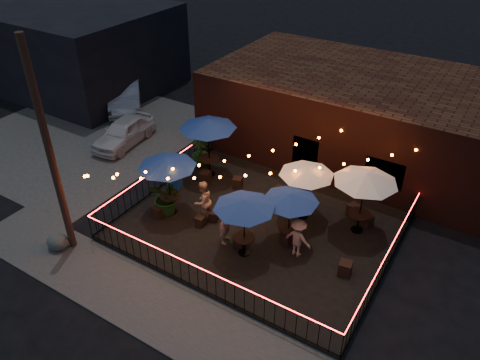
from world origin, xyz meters
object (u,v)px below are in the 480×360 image
Objects in this scene: utility_pole at (50,154)px; cooler at (175,179)px; cafe_table_1 at (208,125)px; cafe_table_2 at (244,204)px; cafe_table_4 at (291,198)px; cafe_table_5 at (366,178)px; cafe_table_3 at (307,171)px; cafe_table_0 at (167,163)px; boulder at (58,242)px.

utility_pole is 6.13m from cooler.
cafe_table_1 reaches higher than cafe_table_2.
cafe_table_4 is 1.00× the size of cafe_table_5.
cafe_table_5 is at bearing 48.60° from cafe_table_2.
cafe_table_1 is 5.07m from cafe_table_3.
cafe_table_5 is at bearing 8.95° from cafe_table_3.
cafe_table_0 is 0.96× the size of cafe_table_4.
cafe_table_0 is at bearing -157.21° from cafe_table_5.
utility_pole reaches higher than cooler.
cafe_table_2 is 2.76× the size of boulder.
cafe_table_5 reaches higher than cafe_table_4.
boulder is (-0.33, -0.38, -3.66)m from utility_pole.
cafe_table_1 is 5.59m from cafe_table_2.
cafe_table_0 is 0.86× the size of cafe_table_1.
cafe_table_3 is 6.07m from cooler.
cafe_table_5 is (6.87, 2.88, 0.08)m from cafe_table_0.
cooler is (-5.93, 0.71, -1.66)m from cafe_table_4.
utility_pole is at bearing -152.95° from cafe_table_2.
cafe_table_0 is at bearing -151.58° from cafe_table_3.
cafe_table_4 is (1.08, 1.35, -0.13)m from cafe_table_2.
cooler is at bearing 79.78° from utility_pole.
cafe_table_4 is 8.75m from boulder.
cafe_table_0 is 3.20× the size of cooler.
utility_pole is 3.04× the size of cafe_table_4.
utility_pole is 10.95m from cafe_table_5.
cafe_table_2 is at bearing -128.80° from cafe_table_4.
cafe_table_3 reaches higher than cafe_table_4.
cafe_table_2 is at bearing -42.01° from cafe_table_1.
cafe_table_1 reaches higher than cafe_table_0.
cafe_table_5 is at bearing -2.30° from cafe_table_1.
cooler is at bearing 77.06° from boulder.
utility_pole is 6.98m from cafe_table_1.
cafe_table_2 is at bearing -35.17° from cooler.
boulder is at bearing -143.44° from cafe_table_5.
cafe_table_1 is at bearing 95.68° from cafe_table_0.
cafe_table_0 is 0.97× the size of cafe_table_5.
cafe_table_4 is 6.20m from cooler.
cafe_table_1 is 7.68m from boulder.
cafe_table_1 is at bearing 137.99° from cafe_table_2.
cafe_table_3 is 2.20m from cafe_table_5.
cafe_table_4 is 3.32× the size of cooler.
cafe_table_3 is 9.67m from boulder.
cooler is (-0.70, -1.68, -2.14)m from cafe_table_1.
cooler reaches higher than boulder.
cafe_table_4 is at bearing 33.07° from boulder.
cafe_table_3 is at bearing 42.37° from utility_pole.
cafe_table_4 is at bearing -83.18° from cafe_table_3.
cafe_table_4 reaches higher than boulder.
utility_pole is 3.05× the size of cafe_table_5.
cafe_table_3 is at bearing -7.15° from cafe_table_1.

